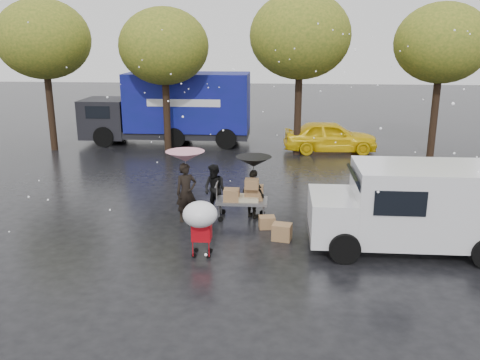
# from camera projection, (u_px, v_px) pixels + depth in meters

# --- Properties ---
(ground) EXTENTS (90.00, 90.00, 0.00)m
(ground) POSITION_uv_depth(u_px,v_px,m) (216.00, 234.00, 13.98)
(ground) COLOR black
(ground) RESTS_ON ground
(person_pink) EXTENTS (0.76, 0.68, 1.74)m
(person_pink) POSITION_uv_depth(u_px,v_px,m) (186.00, 192.00, 14.77)
(person_pink) COLOR black
(person_pink) RESTS_ON ground
(person_middle) EXTENTS (0.93, 0.88, 1.53)m
(person_middle) POSITION_uv_depth(u_px,v_px,m) (215.00, 189.00, 15.44)
(person_middle) COLOR black
(person_middle) RESTS_ON ground
(person_black) EXTENTS (0.88, 0.86, 1.48)m
(person_black) POSITION_uv_depth(u_px,v_px,m) (253.00, 194.00, 15.07)
(person_black) COLOR black
(person_black) RESTS_ON ground
(umbrella_pink) EXTENTS (1.12, 1.12, 2.10)m
(umbrella_pink) POSITION_uv_depth(u_px,v_px,m) (185.00, 156.00, 14.47)
(umbrella_pink) COLOR #4C4C4C
(umbrella_pink) RESTS_ON ground
(umbrella_black) EXTENTS (1.05, 1.05, 1.88)m
(umbrella_black) POSITION_uv_depth(u_px,v_px,m) (254.00, 162.00, 14.80)
(umbrella_black) COLOR #4C4C4C
(umbrella_black) RESTS_ON ground
(vendor_cart) EXTENTS (1.52, 0.80, 1.27)m
(vendor_cart) POSITION_uv_depth(u_px,v_px,m) (245.00, 195.00, 14.98)
(vendor_cart) COLOR slate
(vendor_cart) RESTS_ON ground
(shopping_cart) EXTENTS (0.84, 0.84, 1.46)m
(shopping_cart) POSITION_uv_depth(u_px,v_px,m) (200.00, 217.00, 12.21)
(shopping_cart) COLOR red
(shopping_cart) RESTS_ON ground
(white_van) EXTENTS (4.91, 2.18, 2.20)m
(white_van) POSITION_uv_depth(u_px,v_px,m) (415.00, 206.00, 12.70)
(white_van) COLOR white
(white_van) RESTS_ON ground
(blue_truck) EXTENTS (8.30, 2.60, 3.50)m
(blue_truck) POSITION_uv_depth(u_px,v_px,m) (172.00, 108.00, 25.25)
(blue_truck) COLOR navy
(blue_truck) RESTS_ON ground
(box_ground_near) EXTENTS (0.56, 0.49, 0.44)m
(box_ground_near) POSITION_uv_depth(u_px,v_px,m) (282.00, 232.00, 13.55)
(box_ground_near) COLOR brown
(box_ground_near) RESTS_ON ground
(box_ground_far) EXTENTS (0.49, 0.41, 0.34)m
(box_ground_far) POSITION_uv_depth(u_px,v_px,m) (267.00, 222.00, 14.39)
(box_ground_far) COLOR brown
(box_ground_far) RESTS_ON ground
(yellow_taxi) EXTENTS (4.38, 1.96, 1.46)m
(yellow_taxi) POSITION_uv_depth(u_px,v_px,m) (330.00, 136.00, 23.61)
(yellow_taxi) COLOR yellow
(yellow_taxi) RESTS_ON ground
(tree_row) EXTENTS (21.60, 4.40, 7.12)m
(tree_row) POSITION_uv_depth(u_px,v_px,m) (232.00, 41.00, 22.22)
(tree_row) COLOR black
(tree_row) RESTS_ON ground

